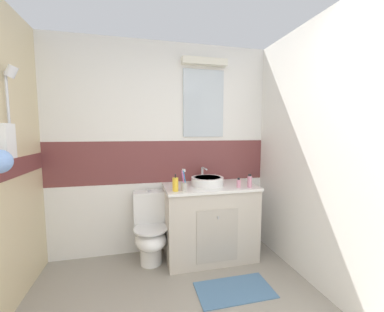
{
  "coord_description": "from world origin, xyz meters",
  "views": [
    {
      "loc": [
        -0.3,
        -0.4,
        1.45
      ],
      "look_at": [
        0.26,
        1.96,
        1.21
      ],
      "focal_mm": 21.91,
      "sensor_mm": 36.0,
      "label": 1
    }
  ],
  "objects_px": {
    "toothbrush_cup": "(184,185)",
    "deodorant_spray_can": "(250,181)",
    "perfume_flask_small": "(239,183)",
    "soap_dispenser": "(175,184)",
    "toilet": "(150,230)",
    "sink_basin": "(207,181)"
  },
  "relations": [
    {
      "from": "soap_dispenser",
      "to": "deodorant_spray_can",
      "type": "bearing_deg",
      "value": -1.86
    },
    {
      "from": "toilet",
      "to": "sink_basin",
      "type": "bearing_deg",
      "value": -3.5
    },
    {
      "from": "deodorant_spray_can",
      "to": "soap_dispenser",
      "type": "bearing_deg",
      "value": 178.14
    },
    {
      "from": "sink_basin",
      "to": "toilet",
      "type": "bearing_deg",
      "value": 176.5
    },
    {
      "from": "sink_basin",
      "to": "perfume_flask_small",
      "type": "bearing_deg",
      "value": -32.05
    },
    {
      "from": "sink_basin",
      "to": "soap_dispenser",
      "type": "bearing_deg",
      "value": -155.49
    },
    {
      "from": "toilet",
      "to": "deodorant_spray_can",
      "type": "relative_size",
      "value": 5.36
    },
    {
      "from": "toothbrush_cup",
      "to": "soap_dispenser",
      "type": "height_order",
      "value": "toothbrush_cup"
    },
    {
      "from": "toothbrush_cup",
      "to": "perfume_flask_small",
      "type": "height_order",
      "value": "toothbrush_cup"
    },
    {
      "from": "toilet",
      "to": "toothbrush_cup",
      "type": "relative_size",
      "value": 3.44
    },
    {
      "from": "perfume_flask_small",
      "to": "toilet",
      "type": "bearing_deg",
      "value": 166.5
    },
    {
      "from": "sink_basin",
      "to": "soap_dispenser",
      "type": "relative_size",
      "value": 2.28
    },
    {
      "from": "sink_basin",
      "to": "deodorant_spray_can",
      "type": "xyz_separation_m",
      "value": [
        0.42,
        -0.21,
        0.02
      ]
    },
    {
      "from": "sink_basin",
      "to": "toothbrush_cup",
      "type": "distance_m",
      "value": 0.36
    },
    {
      "from": "toilet",
      "to": "deodorant_spray_can",
      "type": "distance_m",
      "value": 1.23
    },
    {
      "from": "soap_dispenser",
      "to": "perfume_flask_small",
      "type": "distance_m",
      "value": 0.7
    },
    {
      "from": "perfume_flask_small",
      "to": "soap_dispenser",
      "type": "bearing_deg",
      "value": 179.47
    },
    {
      "from": "toothbrush_cup",
      "to": "deodorant_spray_can",
      "type": "distance_m",
      "value": 0.73
    },
    {
      "from": "toilet",
      "to": "soap_dispenser",
      "type": "relative_size",
      "value": 4.37
    },
    {
      "from": "sink_basin",
      "to": "perfume_flask_small",
      "type": "height_order",
      "value": "sink_basin"
    },
    {
      "from": "sink_basin",
      "to": "deodorant_spray_can",
      "type": "height_order",
      "value": "sink_basin"
    },
    {
      "from": "sink_basin",
      "to": "toothbrush_cup",
      "type": "bearing_deg",
      "value": -149.0
    }
  ]
}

